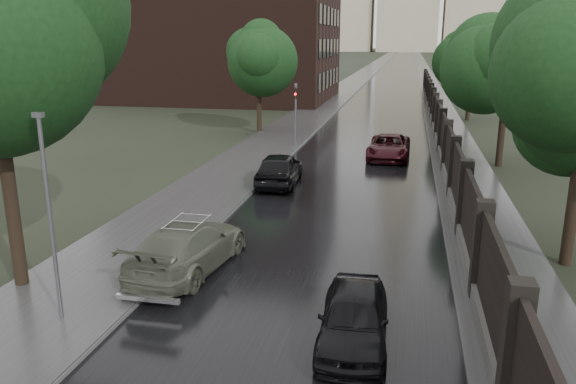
{
  "coord_description": "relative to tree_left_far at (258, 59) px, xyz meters",
  "views": [
    {
      "loc": [
        2.53,
        -9.39,
        6.67
      ],
      "look_at": [
        -1.4,
        9.04,
        1.5
      ],
      "focal_mm": 35.0,
      "sensor_mm": 36.0,
      "label": 1
    }
  ],
  "objects": [
    {
      "name": "tree_left_far",
      "position": [
        0.0,
        0.0,
        0.0
      ],
      "size": [
        4.25,
        4.25,
        7.39
      ],
      "color": "black",
      "rests_on": "ground"
    },
    {
      "name": "car_right_far",
      "position": [
        9.6,
        -7.36,
        -4.56
      ],
      "size": [
        2.41,
        5.0,
        1.37
      ],
      "primitive_type": "imported",
      "rotation": [
        0.0,
        0.0,
        -0.03
      ],
      "color": "black",
      "rests_on": "ground"
    },
    {
      "name": "lamp_post",
      "position": [
        2.6,
        -28.5,
        -2.57
      ],
      "size": [
        0.25,
        0.12,
        5.11
      ],
      "color": "#59595E",
      "rests_on": "ground"
    },
    {
      "name": "verge_right",
      "position": [
        13.5,
        160.0,
        -5.2
      ],
      "size": [
        3.0,
        420.0,
        0.08
      ],
      "primitive_type": "cube",
      "color": "#2D2D2D",
      "rests_on": "ground"
    },
    {
      "name": "sidewalk_left",
      "position": [
        2.0,
        160.0,
        -5.16
      ],
      "size": [
        4.0,
        420.0,
        0.16
      ],
      "primitive_type": "cube",
      "color": "#2D2D2D",
      "rests_on": "ground"
    },
    {
      "name": "car_right_near",
      "position": [
        9.6,
        -27.98,
        -4.6
      ],
      "size": [
        1.66,
        3.84,
        1.29
      ],
      "primitive_type": "imported",
      "rotation": [
        0.0,
        0.0,
        0.04
      ],
      "color": "black",
      "rests_on": "ground"
    },
    {
      "name": "volga_sedan",
      "position": [
        4.4,
        -24.8,
        -4.51
      ],
      "size": [
        2.54,
        5.2,
        1.46
      ],
      "primitive_type": "imported",
      "rotation": [
        0.0,
        0.0,
        3.04
      ],
      "color": "#4F5443",
      "rests_on": "ground"
    },
    {
      "name": "tree_right_c",
      "position": [
        15.5,
        10.0,
        -0.29
      ],
      "size": [
        4.08,
        4.08,
        7.01
      ],
      "color": "black",
      "rests_on": "ground"
    },
    {
      "name": "brick_building",
      "position": [
        -10.0,
        22.0,
        4.76
      ],
      "size": [
        24.0,
        18.0,
        20.0
      ],
      "primitive_type": "cube",
      "color": "black",
      "rests_on": "ground"
    },
    {
      "name": "traffic_light",
      "position": [
        3.7,
        -5.01,
        -2.84
      ],
      "size": [
        0.16,
        0.32,
        4.0
      ],
      "color": "#59595E",
      "rests_on": "ground"
    },
    {
      "name": "tree_right_b",
      "position": [
        15.5,
        -8.0,
        -0.29
      ],
      "size": [
        4.08,
        4.08,
        7.01
      ],
      "color": "black",
      "rests_on": "ground"
    },
    {
      "name": "road",
      "position": [
        8.0,
        160.0,
        -5.23
      ],
      "size": [
        8.0,
        420.0,
        0.02
      ],
      "primitive_type": "cube",
      "color": "black",
      "rests_on": "ground"
    },
    {
      "name": "fence_right",
      "position": [
        12.6,
        2.01,
        -4.23
      ],
      "size": [
        0.45,
        75.72,
        2.7
      ],
      "color": "#383533",
      "rests_on": "ground"
    },
    {
      "name": "hatchback_left",
      "position": [
        4.79,
        -14.4,
        -4.47
      ],
      "size": [
        2.09,
        4.63,
        1.55
      ],
      "primitive_type": "imported",
      "rotation": [
        0.0,
        0.0,
        3.2
      ],
      "color": "black",
      "rests_on": "ground"
    }
  ]
}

